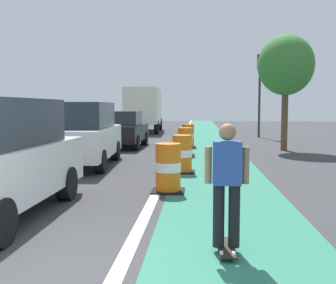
{
  "coord_description": "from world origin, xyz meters",
  "views": [
    {
      "loc": [
        1.81,
        -4.39,
        1.9
      ],
      "look_at": [
        1.13,
        4.84,
        1.1
      ],
      "focal_mm": 43.66,
      "sensor_mm": 36.0,
      "label": 1
    }
  ],
  "objects_px": {
    "parked_sedan_third": "(123,130)",
    "traffic_barrel_far": "(188,136)",
    "traffic_barrel_front": "(168,168)",
    "skateboarder_on_lane": "(227,184)",
    "traffic_barrel_mid": "(182,154)",
    "street_tree_sidewalk": "(286,66)",
    "traffic_light_corner": "(260,81)",
    "delivery_truck_down_block": "(144,108)",
    "traffic_barrel_back": "(185,142)",
    "parked_suv_second": "(83,134)"
  },
  "relations": [
    {
      "from": "parked_sedan_third",
      "to": "traffic_barrel_far",
      "type": "xyz_separation_m",
      "value": [
        3.04,
        0.3,
        -0.3
      ]
    },
    {
      "from": "parked_sedan_third",
      "to": "traffic_barrel_front",
      "type": "xyz_separation_m",
      "value": [
        2.84,
        -9.81,
        -0.3
      ]
    },
    {
      "from": "skateboarder_on_lane",
      "to": "parked_sedan_third",
      "type": "height_order",
      "value": "parked_sedan_third"
    },
    {
      "from": "traffic_barrel_mid",
      "to": "street_tree_sidewalk",
      "type": "relative_size",
      "value": 0.22
    },
    {
      "from": "traffic_light_corner",
      "to": "street_tree_sidewalk",
      "type": "height_order",
      "value": "traffic_light_corner"
    },
    {
      "from": "traffic_barrel_front",
      "to": "skateboarder_on_lane",
      "type": "bearing_deg",
      "value": -74.57
    },
    {
      "from": "skateboarder_on_lane",
      "to": "delivery_truck_down_block",
      "type": "relative_size",
      "value": 0.22
    },
    {
      "from": "traffic_barrel_mid",
      "to": "traffic_barrel_front",
      "type": "bearing_deg",
      "value": -94.43
    },
    {
      "from": "traffic_barrel_back",
      "to": "skateboarder_on_lane",
      "type": "bearing_deg",
      "value": -85.34
    },
    {
      "from": "traffic_barrel_front",
      "to": "street_tree_sidewalk",
      "type": "distance_m",
      "value": 10.61
    },
    {
      "from": "street_tree_sidewalk",
      "to": "traffic_barrel_mid",
      "type": "bearing_deg",
      "value": -123.35
    },
    {
      "from": "traffic_barrel_front",
      "to": "traffic_light_corner",
      "type": "distance_m",
      "value": 17.59
    },
    {
      "from": "skateboarder_on_lane",
      "to": "traffic_barrel_back",
      "type": "distance_m",
      "value": 10.66
    },
    {
      "from": "skateboarder_on_lane",
      "to": "traffic_barrel_back",
      "type": "relative_size",
      "value": 1.55
    },
    {
      "from": "traffic_barrel_mid",
      "to": "traffic_barrel_back",
      "type": "xyz_separation_m",
      "value": [
        -0.04,
        4.15,
        0.0
      ]
    },
    {
      "from": "traffic_barrel_far",
      "to": "delivery_truck_down_block",
      "type": "bearing_deg",
      "value": 107.27
    },
    {
      "from": "parked_suv_second",
      "to": "traffic_barrel_far",
      "type": "height_order",
      "value": "parked_suv_second"
    },
    {
      "from": "parked_sedan_third",
      "to": "traffic_barrel_mid",
      "type": "bearing_deg",
      "value": -66.68
    },
    {
      "from": "delivery_truck_down_block",
      "to": "traffic_barrel_front",
      "type": "bearing_deg",
      "value": -81.15
    },
    {
      "from": "traffic_barrel_far",
      "to": "traffic_light_corner",
      "type": "xyz_separation_m",
      "value": [
        4.26,
        6.65,
        2.97
      ]
    },
    {
      "from": "street_tree_sidewalk",
      "to": "traffic_barrel_back",
      "type": "bearing_deg",
      "value": -152.1
    },
    {
      "from": "parked_suv_second",
      "to": "traffic_light_corner",
      "type": "relative_size",
      "value": 0.92
    },
    {
      "from": "parked_sedan_third",
      "to": "street_tree_sidewalk",
      "type": "height_order",
      "value": "street_tree_sidewalk"
    },
    {
      "from": "parked_suv_second",
      "to": "delivery_truck_down_block",
      "type": "xyz_separation_m",
      "value": [
        -0.33,
        17.73,
        0.81
      ]
    },
    {
      "from": "skateboarder_on_lane",
      "to": "traffic_barrel_front",
      "type": "relative_size",
      "value": 1.55
    },
    {
      "from": "traffic_barrel_front",
      "to": "delivery_truck_down_block",
      "type": "xyz_separation_m",
      "value": [
        -3.36,
        21.55,
        1.31
      ]
    },
    {
      "from": "traffic_barrel_front",
      "to": "traffic_barrel_mid",
      "type": "xyz_separation_m",
      "value": [
        0.21,
        2.72,
        0.0
      ]
    },
    {
      "from": "traffic_barrel_back",
      "to": "street_tree_sidewalk",
      "type": "height_order",
      "value": "street_tree_sidewalk"
    },
    {
      "from": "parked_suv_second",
      "to": "traffic_light_corner",
      "type": "distance_m",
      "value": 15.15
    },
    {
      "from": "traffic_light_corner",
      "to": "street_tree_sidewalk",
      "type": "xyz_separation_m",
      "value": [
        -0.04,
        -7.64,
        0.17
      ]
    },
    {
      "from": "street_tree_sidewalk",
      "to": "delivery_truck_down_block",
      "type": "bearing_deg",
      "value": 122.04
    },
    {
      "from": "parked_sedan_third",
      "to": "traffic_light_corner",
      "type": "relative_size",
      "value": 0.81
    },
    {
      "from": "parked_suv_second",
      "to": "traffic_light_corner",
      "type": "xyz_separation_m",
      "value": [
        7.48,
        12.94,
        2.47
      ]
    },
    {
      "from": "traffic_barrel_far",
      "to": "delivery_truck_down_block",
      "type": "distance_m",
      "value": 12.06
    },
    {
      "from": "parked_sedan_third",
      "to": "traffic_barrel_front",
      "type": "relative_size",
      "value": 3.79
    },
    {
      "from": "skateboarder_on_lane",
      "to": "traffic_barrel_mid",
      "type": "relative_size",
      "value": 1.55
    },
    {
      "from": "skateboarder_on_lane",
      "to": "parked_sedan_third",
      "type": "relative_size",
      "value": 0.41
    },
    {
      "from": "skateboarder_on_lane",
      "to": "traffic_barrel_mid",
      "type": "distance_m",
      "value": 6.54
    },
    {
      "from": "traffic_barrel_mid",
      "to": "traffic_barrel_back",
      "type": "bearing_deg",
      "value": 90.59
    },
    {
      "from": "traffic_barrel_back",
      "to": "traffic_light_corner",
      "type": "xyz_separation_m",
      "value": [
        4.29,
        9.89,
        2.97
      ]
    },
    {
      "from": "skateboarder_on_lane",
      "to": "traffic_light_corner",
      "type": "relative_size",
      "value": 0.33
    },
    {
      "from": "traffic_barrel_mid",
      "to": "traffic_barrel_far",
      "type": "xyz_separation_m",
      "value": [
        -0.01,
        7.38,
        0.0
      ]
    },
    {
      "from": "street_tree_sidewalk",
      "to": "traffic_light_corner",
      "type": "bearing_deg",
      "value": 89.73
    },
    {
      "from": "delivery_truck_down_block",
      "to": "street_tree_sidewalk",
      "type": "bearing_deg",
      "value": -57.96
    },
    {
      "from": "parked_sedan_third",
      "to": "traffic_light_corner",
      "type": "xyz_separation_m",
      "value": [
        7.3,
        6.95,
        2.67
      ]
    },
    {
      "from": "traffic_light_corner",
      "to": "delivery_truck_down_block",
      "type": "bearing_deg",
      "value": 148.49
    },
    {
      "from": "traffic_light_corner",
      "to": "street_tree_sidewalk",
      "type": "bearing_deg",
      "value": -90.27
    },
    {
      "from": "skateboarder_on_lane",
      "to": "delivery_truck_down_block",
      "type": "bearing_deg",
      "value": 99.84
    },
    {
      "from": "traffic_barrel_mid",
      "to": "street_tree_sidewalk",
      "type": "xyz_separation_m",
      "value": [
        4.21,
        6.4,
        3.14
      ]
    },
    {
      "from": "parked_suv_second",
      "to": "delivery_truck_down_block",
      "type": "distance_m",
      "value": 17.75
    }
  ]
}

